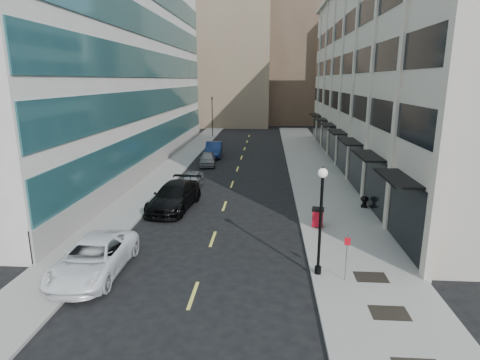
# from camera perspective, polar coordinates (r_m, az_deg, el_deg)

# --- Properties ---
(ground) EXTENTS (160.00, 160.00, 0.00)m
(ground) POSITION_cam_1_polar(r_m,az_deg,el_deg) (15.58, -8.11, -19.61)
(ground) COLOR black
(ground) RESTS_ON ground
(sidewalk_right) EXTENTS (5.00, 80.00, 0.15)m
(sidewalk_right) POSITION_cam_1_polar(r_m,az_deg,el_deg) (34.04, 11.54, -0.71)
(sidewalk_right) COLOR gray
(sidewalk_right) RESTS_ON ground
(sidewalk_left) EXTENTS (3.00, 80.00, 0.15)m
(sidewalk_left) POSITION_cam_1_polar(r_m,az_deg,el_deg) (35.04, -11.78, -0.30)
(sidewalk_left) COLOR gray
(sidewalk_left) RESTS_ON ground
(building_right) EXTENTS (15.30, 46.50, 18.25)m
(building_right) POSITION_cam_1_polar(r_m,az_deg,el_deg) (42.03, 24.13, 13.44)
(building_right) COLOR beige
(building_right) RESTS_ON ground
(building_left) EXTENTS (16.14, 46.00, 20.00)m
(building_left) POSITION_cam_1_polar(r_m,az_deg,el_deg) (43.94, -22.27, 14.90)
(building_left) COLOR white
(building_left) RESTS_ON ground
(skyline_tan_near) EXTENTS (14.00, 18.00, 28.00)m
(skyline_tan_near) POSITION_cam_1_polar(r_m,az_deg,el_deg) (81.12, -0.97, 17.92)
(skyline_tan_near) COLOR #7D6D52
(skyline_tan_near) RESTS_ON ground
(skyline_brown) EXTENTS (12.00, 16.00, 34.00)m
(skyline_brown) POSITION_cam_1_polar(r_m,az_deg,el_deg) (85.20, 7.84, 19.64)
(skyline_brown) COLOR brown
(skyline_brown) RESTS_ON ground
(skyline_tan_far) EXTENTS (12.00, 14.00, 22.00)m
(skyline_tan_far) POSITION_cam_1_polar(r_m,az_deg,el_deg) (92.24, -6.84, 15.50)
(skyline_tan_far) COLOR #7D6D52
(skyline_tan_far) RESTS_ON ground
(skyline_stone) EXTENTS (10.00, 14.00, 20.00)m
(skyline_stone) POSITION_cam_1_polar(r_m,az_deg,el_deg) (80.08, 15.34, 14.62)
(skyline_stone) COLOR beige
(skyline_stone) RESTS_ON ground
(grate_mid) EXTENTS (1.40, 1.00, 0.01)m
(grate_mid) POSITION_cam_1_polar(r_m,az_deg,el_deg) (16.71, 20.48, -17.29)
(grate_mid) COLOR black
(grate_mid) RESTS_ON sidewalk_right
(grate_far) EXTENTS (1.40, 1.00, 0.01)m
(grate_far) POSITION_cam_1_polar(r_m,az_deg,el_deg) (19.06, 18.12, -12.99)
(grate_far) COLOR black
(grate_far) RESTS_ON sidewalk_right
(road_centerline) EXTENTS (0.15, 68.20, 0.01)m
(road_centerline) POSITION_cam_1_polar(r_m,az_deg,el_deg) (31.01, -1.63, -2.01)
(road_centerline) COLOR #D8CC4C
(road_centerline) RESTS_ON ground
(traffic_signal) EXTENTS (0.66, 0.66, 6.98)m
(traffic_signal) POSITION_cam_1_polar(r_m,az_deg,el_deg) (61.30, -4.01, 11.37)
(traffic_signal) COLOR black
(traffic_signal) RESTS_ON ground
(car_white_van) EXTENTS (2.64, 5.71, 1.59)m
(car_white_van) POSITION_cam_1_polar(r_m,az_deg,el_deg) (19.56, -20.10, -10.37)
(car_white_van) COLOR white
(car_white_van) RESTS_ON ground
(car_black_pickup) EXTENTS (3.16, 6.32, 1.76)m
(car_black_pickup) POSITION_cam_1_polar(r_m,az_deg,el_deg) (27.68, -9.30, -2.30)
(car_black_pickup) COLOR black
(car_black_pickup) RESTS_ON ground
(car_silver_sedan) EXTENTS (1.64, 3.97, 1.34)m
(car_silver_sedan) POSITION_cam_1_polar(r_m,az_deg,el_deg) (32.76, -6.95, -0.02)
(car_silver_sedan) COLOR gray
(car_silver_sedan) RESTS_ON ground
(car_blue_sedan) EXTENTS (2.10, 5.18, 1.67)m
(car_blue_sedan) POSITION_cam_1_polar(r_m,az_deg,el_deg) (46.05, -3.75, 4.36)
(car_blue_sedan) COLOR navy
(car_blue_sedan) RESTS_ON ground
(car_grey_sedan) EXTENTS (2.08, 4.17, 1.37)m
(car_grey_sedan) POSITION_cam_1_polar(r_m,az_deg,el_deg) (41.32, -4.65, 3.00)
(car_grey_sedan) COLOR gray
(car_grey_sedan) RESTS_ON ground
(trash_bin) EXTENTS (0.80, 0.84, 1.13)m
(trash_bin) POSITION_cam_1_polar(r_m,az_deg,el_deg) (24.16, 11.00, -5.13)
(trash_bin) COLOR #A40A1A
(trash_bin) RESTS_ON sidewalk_right
(lamppost) EXTENTS (0.41, 0.41, 4.96)m
(lamppost) POSITION_cam_1_polar(r_m,az_deg,el_deg) (17.70, 11.43, -4.46)
(lamppost) COLOR black
(lamppost) RESTS_ON sidewalk_right
(sign_post) EXTENTS (0.25, 0.09, 2.12)m
(sign_post) POSITION_cam_1_polar(r_m,az_deg,el_deg) (17.91, 14.95, -9.67)
(sign_post) COLOR slate
(sign_post) RESTS_ON sidewalk_right
(urn_planter) EXTENTS (0.56, 0.56, 0.78)m
(urn_planter) POSITION_cam_1_polar(r_m,az_deg,el_deg) (28.56, 17.30, -2.79)
(urn_planter) COLOR black
(urn_planter) RESTS_ON sidewalk_right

